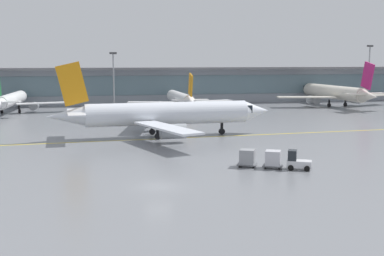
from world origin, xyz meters
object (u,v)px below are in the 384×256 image
cargo_dolly_trailing (247,157)px  apron_light_mast_1 (114,77)px  taxiing_regional_jet (165,114)px  cargo_dolly_lead (273,159)px  baggage_tug (297,161)px  gate_airplane_1 (11,100)px  gate_airplane_2 (180,98)px  apron_light_mast_2 (369,71)px  gate_airplane_3 (334,93)px

cargo_dolly_trailing → apron_light_mast_1: size_ratio=0.19×
taxiing_regional_jet → cargo_dolly_lead: size_ratio=13.41×
cargo_dolly_trailing → apron_light_mast_1: bearing=124.6°
baggage_tug → gate_airplane_1: bearing=146.2°
taxiing_regional_jet → cargo_dolly_trailing: bearing=-79.5°
gate_airplane_1 → baggage_tug: (39.11, -66.70, -1.88)m
gate_airplane_1 → baggage_tug: size_ratio=9.45×
gate_airplane_2 → cargo_dolly_lead: (-0.91, -63.54, -1.61)m
gate_airplane_2 → apron_light_mast_2: bearing=-79.6°
taxiing_regional_jet → cargo_dolly_trailing: size_ratio=13.41×
gate_airplane_1 → taxiing_regional_jet: 50.00m
gate_airplane_2 → apron_light_mast_2: size_ratio=1.72×
gate_airplane_1 → apron_light_mast_1: apron_light_mast_1 is taller
taxiing_regional_jet → apron_light_mast_1: size_ratio=2.58×
gate_airplane_2 → apron_light_mast_1: (-14.77, 11.54, 4.74)m
gate_airplane_3 → cargo_dolly_trailing: size_ratio=13.14×
gate_airplane_1 → taxiing_regional_jet: bearing=-141.4°
taxiing_regional_jet → apron_light_mast_2: 82.29m
baggage_tug → cargo_dolly_trailing: (-4.87, 2.36, 0.16)m
apron_light_mast_1 → cargo_dolly_trailing: bearing=-81.3°
cargo_dolly_trailing → gate_airplane_1: bearing=143.9°
gate_airplane_1 → apron_light_mast_2: 93.38m
baggage_tug → cargo_dolly_lead: size_ratio=1.14×
gate_airplane_1 → gate_airplane_2: 37.74m
apron_light_mast_1 → gate_airplane_3: bearing=-10.2°
cargo_dolly_lead → apron_light_mast_2: 94.32m
gate_airplane_2 → apron_light_mast_2: 56.59m
cargo_dolly_trailing → gate_airplane_2: bearing=112.7°
gate_airplane_3 → apron_light_mast_2: size_ratio=2.19×
cargo_dolly_lead → apron_light_mast_2: size_ratio=0.17×
gate_airplane_1 → taxiing_regional_jet: taxiing_regional_jet is taller
taxiing_regional_jet → cargo_dolly_lead: (8.35, -24.44, -2.39)m
gate_airplane_1 → apron_light_mast_1: size_ratio=2.08×
gate_airplane_3 → gate_airplane_1: bearing=85.0°
gate_airplane_2 → gate_airplane_3: bearing=-89.4°
gate_airplane_1 → gate_airplane_2: (37.69, -2.03, -0.11)m
gate_airplane_3 → apron_light_mast_2: 19.22m
gate_airplane_1 → gate_airplane_3: size_ratio=0.82×
gate_airplane_1 → gate_airplane_2: gate_airplane_1 is taller
gate_airplane_3 → apron_light_mast_1: size_ratio=2.53×
gate_airplane_3 → cargo_dolly_trailing: 77.21m
baggage_tug → apron_light_mast_2: bearing=80.9°
apron_light_mast_1 → apron_light_mast_2: apron_light_mast_2 is taller
taxiing_regional_jet → baggage_tug: bearing=-70.9°
gate_airplane_3 → apron_light_mast_2: apron_light_mast_2 is taller
gate_airplane_1 → gate_airplane_2: bearing=-89.1°
gate_airplane_2 → cargo_dolly_lead: size_ratio=10.36×
gate_airplane_3 → taxiing_regional_jet: size_ratio=0.98×
cargo_dolly_lead → apron_light_mast_1: 76.61m
gate_airplane_3 → gate_airplane_2: bearing=87.8°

